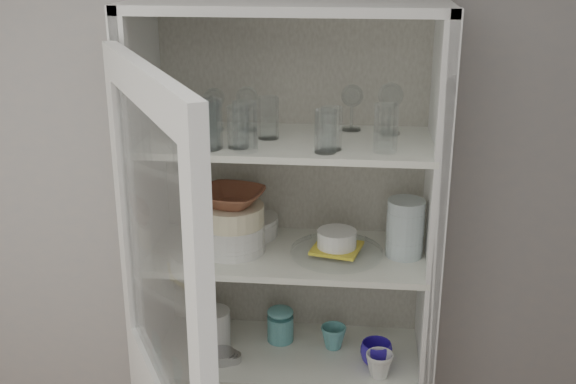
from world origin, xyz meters
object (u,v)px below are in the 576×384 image
Objects in this scene: goblet_0 at (214,108)px; white_ramekin at (337,239)px; mug_teal at (333,337)px; white_canister at (214,328)px; plate_stack_back at (246,225)px; teal_jar at (280,326)px; terracotta_bowl at (231,198)px; goblet_2 at (352,106)px; mug_white at (379,365)px; pantry_cabinet at (290,322)px; glass_platter at (337,252)px; grey_bowl_stack at (405,228)px; goblet_3 at (390,106)px; cream_bowl at (231,215)px; yellow_trivet at (337,248)px; measuring_cups at (222,356)px; goblet_1 at (247,107)px; plate_stack_front at (232,237)px; mug_blue at (376,354)px.

white_ramekin is (0.43, -0.10, -0.42)m from goblet_0.
white_canister is (-0.44, -0.03, 0.03)m from mug_teal.
teal_jar is at bearing -23.68° from plate_stack_back.
terracotta_bowl is 0.66m from mug_teal.
mug_white is at bearing -64.85° from goblet_2.
pantry_cabinet is 6.67× the size of glass_platter.
grey_bowl_stack is 0.48m from mug_white.
pantry_cabinet reaches higher than white_ramekin.
white_canister reaches higher than mug_white.
goblet_0 is 1.18× the size of white_ramekin.
plate_stack_back is 2.47× the size of mug_white.
plate_stack_back is at bearing 26.09° from goblet_0.
goblet_3 is at bearing 124.56° from grey_bowl_stack.
cream_bowl is 1.44× the size of yellow_trivet.
pantry_cabinet is at bearing 35.19° from measuring_cups.
goblet_1 is 1.06× the size of yellow_trivet.
white_ramekin reaches higher than mug_white.
pantry_cabinet is at bearing 169.62° from grey_bowl_stack.
plate_stack_back is at bearing 166.90° from grey_bowl_stack.
plate_stack_front is at bearing -179.47° from yellow_trivet.
pantry_cabinet is 0.58m from grey_bowl_stack.
goblet_0 is 0.61m from white_ramekin.
goblet_0 is 1.65× the size of mug_white.
terracotta_bowl is at bearing -178.39° from grey_bowl_stack.
goblet_1 is at bearing 146.35° from mug_teal.
goblet_1 is 1.15× the size of white_canister.
plate_stack_back is at bearing 80.72° from terracotta_bowl.
goblet_0 is at bearing 176.95° from pantry_cabinet.
mug_white is 0.56m from measuring_cups.
goblet_1 is at bearing -62.86° from plate_stack_back.
white_ramekin is at bearing 0.53° from cream_bowl.
white_ramekin is 1.14× the size of teal_jar.
terracotta_bowl is 1.41× the size of yellow_trivet.
white_ramekin reaches higher than yellow_trivet.
pantry_cabinet is 18.92× the size of mug_blue.
goblet_1 is at bearing 32.41° from white_canister.
yellow_trivet is at bearing 135.44° from mug_white.
goblet_0 is at bearing 151.02° from mug_white.
goblet_1 is at bearing 65.78° from measuring_cups.
grey_bowl_stack is 0.79m from measuring_cups.
cream_bowl is (-0.40, -0.15, -0.35)m from goblet_2.
mug_white is at bearing -12.00° from plate_stack_front.
mug_blue is at bearing -4.38° from plate_stack_front.
yellow_trivet reaches higher than white_canister.
goblet_3 reaches higher than yellow_trivet.
plate_stack_back is at bearing 117.14° from goblet_1.
white_canister is at bearing 179.07° from grey_bowl_stack.
plate_stack_back is (-0.50, 0.04, -0.46)m from goblet_3.
plate_stack_back is 2.54× the size of mug_teal.
mug_blue is (0.51, -0.04, -0.41)m from plate_stack_front.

